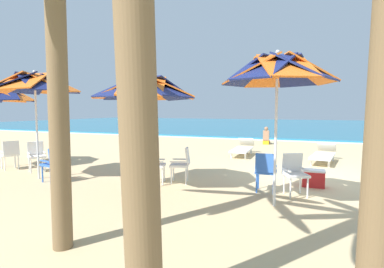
{
  "coord_description": "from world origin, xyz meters",
  "views": [
    {
      "loc": [
        -0.21,
        -8.31,
        1.78
      ],
      "look_at": [
        -3.58,
        0.39,
        1.0
      ],
      "focal_mm": 26.97,
      "sensor_mm": 36.0,
      "label": 1
    }
  ],
  "objects_px": {
    "plastic_chair_5": "(36,154)",
    "sun_lounger_1": "(324,154)",
    "plastic_chair_0": "(295,171)",
    "beach_umbrella_1": "(146,89)",
    "palm_tree_0": "(55,21)",
    "plastic_chair_3": "(182,163)",
    "cooler_box": "(313,178)",
    "beach_umbrella_2": "(35,84)",
    "sun_lounger_2": "(243,148)",
    "plastic_chair_1": "(266,170)",
    "beach_umbrella_0": "(277,72)",
    "beachgoer_seated": "(266,138)",
    "plastic_chair_2": "(153,163)",
    "plastic_chair_4": "(54,162)",
    "plastic_chair_6": "(10,153)"
  },
  "relations": [
    {
      "from": "plastic_chair_5",
      "to": "sun_lounger_1",
      "type": "distance_m",
      "value": 9.11
    },
    {
      "from": "sun_lounger_1",
      "to": "plastic_chair_0",
      "type": "bearing_deg",
      "value": -100.54
    },
    {
      "from": "beach_umbrella_1",
      "to": "palm_tree_0",
      "type": "height_order",
      "value": "palm_tree_0"
    },
    {
      "from": "plastic_chair_3",
      "to": "cooler_box",
      "type": "bearing_deg",
      "value": 14.8
    },
    {
      "from": "beach_umbrella_2",
      "to": "sun_lounger_1",
      "type": "height_order",
      "value": "beach_umbrella_2"
    },
    {
      "from": "beach_umbrella_1",
      "to": "sun_lounger_2",
      "type": "relative_size",
      "value": 1.2
    },
    {
      "from": "plastic_chair_1",
      "to": "sun_lounger_2",
      "type": "xyz_separation_m",
      "value": [
        -1.48,
        4.94,
        -0.22
      ]
    },
    {
      "from": "plastic_chair_1",
      "to": "sun_lounger_1",
      "type": "height_order",
      "value": "plastic_chair_1"
    },
    {
      "from": "beach_umbrella_0",
      "to": "beach_umbrella_2",
      "type": "relative_size",
      "value": 1.02
    },
    {
      "from": "plastic_chair_0",
      "to": "sun_lounger_2",
      "type": "relative_size",
      "value": 0.4
    },
    {
      "from": "beach_umbrella_1",
      "to": "beachgoer_seated",
      "type": "bearing_deg",
      "value": 81.39
    },
    {
      "from": "beach_umbrella_2",
      "to": "sun_lounger_2",
      "type": "height_order",
      "value": "beach_umbrella_2"
    },
    {
      "from": "beach_umbrella_1",
      "to": "plastic_chair_5",
      "type": "bearing_deg",
      "value": 173.32
    },
    {
      "from": "plastic_chair_0",
      "to": "sun_lounger_1",
      "type": "height_order",
      "value": "plastic_chair_0"
    },
    {
      "from": "plastic_chair_5",
      "to": "beachgoer_seated",
      "type": "distance_m",
      "value": 10.77
    },
    {
      "from": "palm_tree_0",
      "to": "plastic_chair_2",
      "type": "bearing_deg",
      "value": 98.48
    },
    {
      "from": "beach_umbrella_2",
      "to": "plastic_chair_5",
      "type": "bearing_deg",
      "value": 141.89
    },
    {
      "from": "plastic_chair_3",
      "to": "plastic_chair_1",
      "type": "bearing_deg",
      "value": -2.77
    },
    {
      "from": "beachgoer_seated",
      "to": "cooler_box",
      "type": "bearing_deg",
      "value": -76.07
    },
    {
      "from": "beach_umbrella_2",
      "to": "plastic_chair_5",
      "type": "relative_size",
      "value": 3.21
    },
    {
      "from": "plastic_chair_5",
      "to": "sun_lounger_2",
      "type": "xyz_separation_m",
      "value": [
        4.99,
        5.15,
        -0.22
      ]
    },
    {
      "from": "beach_umbrella_1",
      "to": "sun_lounger_2",
      "type": "xyz_separation_m",
      "value": [
        1.06,
        5.61,
        -1.96
      ]
    },
    {
      "from": "beach_umbrella_2",
      "to": "plastic_chair_5",
      "type": "xyz_separation_m",
      "value": [
        -0.83,
        0.65,
        -1.93
      ]
    },
    {
      "from": "beach_umbrella_2",
      "to": "sun_lounger_2",
      "type": "distance_m",
      "value": 7.46
    },
    {
      "from": "beach_umbrella_2",
      "to": "plastic_chair_2",
      "type": "bearing_deg",
      "value": 12.82
    },
    {
      "from": "plastic_chair_3",
      "to": "plastic_chair_4",
      "type": "bearing_deg",
      "value": -159.98
    },
    {
      "from": "beach_umbrella_1",
      "to": "beach_umbrella_2",
      "type": "bearing_deg",
      "value": -176.43
    },
    {
      "from": "plastic_chair_1",
      "to": "plastic_chair_4",
      "type": "relative_size",
      "value": 1.0
    },
    {
      "from": "plastic_chair_2",
      "to": "plastic_chair_5",
      "type": "distance_m",
      "value": 3.82
    },
    {
      "from": "plastic_chair_2",
      "to": "sun_lounger_1",
      "type": "relative_size",
      "value": 0.39
    },
    {
      "from": "beach_umbrella_0",
      "to": "beach_umbrella_1",
      "type": "relative_size",
      "value": 1.1
    },
    {
      "from": "plastic_chair_3",
      "to": "cooler_box",
      "type": "height_order",
      "value": "plastic_chair_3"
    },
    {
      "from": "plastic_chair_0",
      "to": "plastic_chair_5",
      "type": "xyz_separation_m",
      "value": [
        -7.06,
        -0.23,
        0.0
      ]
    },
    {
      "from": "plastic_chair_6",
      "to": "beachgoer_seated",
      "type": "relative_size",
      "value": 0.94
    },
    {
      "from": "beach_umbrella_0",
      "to": "plastic_chair_2",
      "type": "height_order",
      "value": "beach_umbrella_0"
    },
    {
      "from": "sun_lounger_2",
      "to": "plastic_chair_0",
      "type": "bearing_deg",
      "value": -67.23
    },
    {
      "from": "sun_lounger_1",
      "to": "cooler_box",
      "type": "bearing_deg",
      "value": -96.77
    },
    {
      "from": "beach_umbrella_0",
      "to": "beach_umbrella_1",
      "type": "bearing_deg",
      "value": 175.78
    },
    {
      "from": "plastic_chair_0",
      "to": "beach_umbrella_2",
      "type": "height_order",
      "value": "beach_umbrella_2"
    },
    {
      "from": "plastic_chair_4",
      "to": "plastic_chair_6",
      "type": "distance_m",
      "value": 2.54
    },
    {
      "from": "beach_umbrella_1",
      "to": "plastic_chair_1",
      "type": "bearing_deg",
      "value": 14.69
    },
    {
      "from": "beach_umbrella_1",
      "to": "plastic_chair_5",
      "type": "relative_size",
      "value": 2.99
    },
    {
      "from": "beach_umbrella_0",
      "to": "sun_lounger_2",
      "type": "xyz_separation_m",
      "value": [
        -1.74,
        5.82,
        -2.18
      ]
    },
    {
      "from": "palm_tree_0",
      "to": "beachgoer_seated",
      "type": "xyz_separation_m",
      "value": [
        1.09,
        12.61,
        -2.58
      ]
    },
    {
      "from": "plastic_chair_2",
      "to": "sun_lounger_2",
      "type": "bearing_deg",
      "value": 77.15
    },
    {
      "from": "sun_lounger_1",
      "to": "beach_umbrella_2",
      "type": "bearing_deg",
      "value": -143.34
    },
    {
      "from": "palm_tree_0",
      "to": "beachgoer_seated",
      "type": "relative_size",
      "value": 4.52
    },
    {
      "from": "plastic_chair_2",
      "to": "beach_umbrella_2",
      "type": "bearing_deg",
      "value": -167.18
    },
    {
      "from": "plastic_chair_6",
      "to": "beachgoer_seated",
      "type": "xyz_separation_m",
      "value": [
        6.34,
        9.42,
        -0.2
      ]
    },
    {
      "from": "plastic_chair_2",
      "to": "beach_umbrella_2",
      "type": "distance_m",
      "value": 3.62
    }
  ]
}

